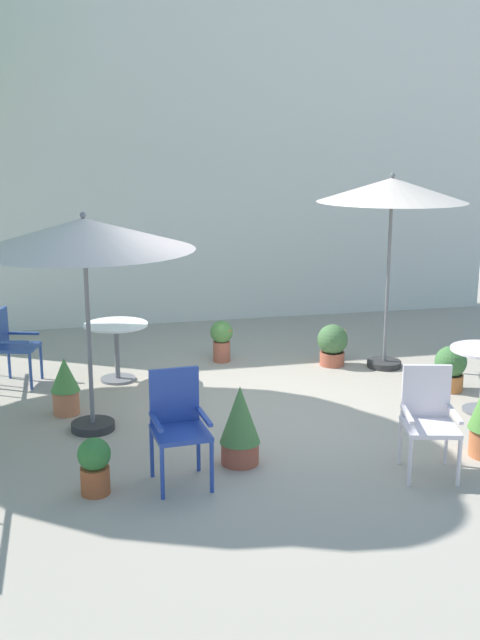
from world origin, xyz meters
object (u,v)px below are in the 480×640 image
object	(u,v)px
patio_umbrella_1	(84,236)
potted_plant_2	(332,344)
patio_chair_0	(11,341)
patio_chair_1	(428,414)
patio_umbrella_0	(392,193)
potted_plant_0	(95,465)
patio_chair_2	(178,420)
potted_plant_7	(450,367)
potted_plant_3	(222,339)
potted_plant_1	(65,385)
cafe_table_1	(117,341)
potted_plant_6	(240,424)

from	to	relation	value
patio_umbrella_1	potted_plant_2	bearing A→B (deg)	26.91
patio_chair_0	patio_chair_1	world-z (taller)	patio_chair_1
patio_umbrella_0	potted_plant_0	xyz separation A→B (m)	(-3.80, -2.81, -1.97)
patio_chair_2	potted_plant_7	world-z (taller)	patio_chair_2
patio_chair_1	potted_plant_2	size ratio (longest dim) A/B	1.74
potted_plant_3	potted_plant_2	bearing A→B (deg)	-19.86
patio_chair_1	potted_plant_1	world-z (taller)	patio_chair_1
patio_chair_2	potted_plant_1	world-z (taller)	patio_chair_2
potted_plant_0	cafe_table_1	bearing A→B (deg)	82.42
patio_umbrella_0	potted_plant_7	bearing A→B (deg)	-70.60
potted_plant_0	potted_plant_6	size ratio (longest dim) A/B	0.66
patio_umbrella_0	patio_umbrella_1	size ratio (longest dim) A/B	1.12
patio_chair_0	potted_plant_0	size ratio (longest dim) A/B	1.86
cafe_table_1	patio_umbrella_0	bearing A→B (deg)	-3.63
patio_chair_0	potted_plant_0	world-z (taller)	patio_chair_0
patio_umbrella_1	potted_plant_6	size ratio (longest dim) A/B	2.99
patio_umbrella_0	potted_plant_1	xyz separation A→B (m)	(-4.02, -0.83, -1.90)
patio_umbrella_0	patio_chair_2	world-z (taller)	patio_umbrella_0
potted_plant_7	patio_chair_1	bearing A→B (deg)	-122.99
potted_plant_2	patio_chair_1	bearing A→B (deg)	-94.96
potted_plant_2	potted_plant_7	size ratio (longest dim) A/B	1.02
potted_plant_2	potted_plant_3	size ratio (longest dim) A/B	0.99
patio_umbrella_1	potted_plant_0	xyz separation A→B (m)	(-0.04, -1.45, -1.71)
patio_chair_0	potted_plant_6	xyz separation A→B (m)	(2.14, -2.85, -0.15)
potted_plant_2	potted_plant_6	distance (m)	3.29
cafe_table_1	potted_plant_3	size ratio (longest dim) A/B	1.40
cafe_table_1	potted_plant_3	world-z (taller)	cafe_table_1
cafe_table_1	potted_plant_2	distance (m)	2.77
patio_umbrella_0	potted_plant_2	size ratio (longest dim) A/B	4.57
potted_plant_1	patio_umbrella_0	bearing A→B (deg)	11.73
patio_chair_0	potted_plant_7	bearing A→B (deg)	-15.69
patio_chair_0	potted_plant_1	distance (m)	1.35
patio_umbrella_1	potted_plant_3	bearing A→B (deg)	49.71
cafe_table_1	potted_plant_6	xyz separation A→B (m)	(0.91, -2.71, -0.12)
cafe_table_1	potted_plant_2	world-z (taller)	cafe_table_1
potted_plant_7	patio_chair_2	bearing A→B (deg)	-154.13
potted_plant_1	patio_chair_0	bearing A→B (deg)	116.98
potted_plant_3	potted_plant_6	bearing A→B (deg)	-98.72
patio_chair_0	potted_plant_0	bearing A→B (deg)	-75.39
patio_umbrella_0	patio_chair_0	world-z (taller)	patio_umbrella_0
patio_umbrella_1	patio_chair_1	world-z (taller)	patio_umbrella_1
cafe_table_1	potted_plant_3	bearing A→B (deg)	19.71
potted_plant_0	potted_plant_7	world-z (taller)	potted_plant_7
potted_plant_3	potted_plant_7	size ratio (longest dim) A/B	1.03
patio_umbrella_0	potted_plant_6	size ratio (longest dim) A/B	3.35
potted_plant_1	potted_plant_7	world-z (taller)	potted_plant_1
cafe_table_1	patio_chair_1	xyz separation A→B (m)	(2.48, -3.23, 0.03)
patio_umbrella_0	patio_chair_0	xyz separation A→B (m)	(-4.62, 0.36, -1.70)
patio_chair_1	patio_chair_2	world-z (taller)	patio_chair_2
potted_plant_0	potted_plant_7	distance (m)	4.52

